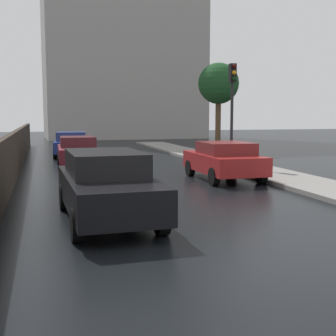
# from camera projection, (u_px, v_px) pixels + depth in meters

# --- Properties ---
(ground) EXTENTS (120.00, 120.00, 0.00)m
(ground) POSITION_uv_depth(u_px,v_px,m) (271.00, 270.00, 6.80)
(ground) COLOR black
(car_blue_mid_road) EXTENTS (2.11, 4.51, 1.39)m
(car_blue_mid_road) POSITION_uv_depth(u_px,v_px,m) (71.00, 144.00, 25.27)
(car_blue_mid_road) COLOR navy
(car_blue_mid_road) RESTS_ON ground
(car_red_far_ahead) EXTENTS (1.92, 3.83, 1.36)m
(car_red_far_ahead) POSITION_uv_depth(u_px,v_px,m) (224.00, 160.00, 16.20)
(car_red_far_ahead) COLOR maroon
(car_red_far_ahead) RESTS_ON ground
(car_black_behind_camera) EXTENTS (1.95, 4.60, 1.52)m
(car_black_behind_camera) POSITION_uv_depth(u_px,v_px,m) (106.00, 185.00, 9.93)
(car_black_behind_camera) COLOR black
(car_black_behind_camera) RESTS_ON ground
(car_maroon_far_lane) EXTENTS (1.84, 4.04, 1.36)m
(car_maroon_far_lane) POSITION_uv_depth(u_px,v_px,m) (78.00, 151.00, 20.09)
(car_maroon_far_lane) COLOR maroon
(car_maroon_far_lane) RESTS_ON ground
(traffic_light) EXTENTS (0.26, 0.39, 4.27)m
(traffic_light) POSITION_uv_depth(u_px,v_px,m) (232.00, 96.00, 18.67)
(traffic_light) COLOR black
(traffic_light) RESTS_ON sidewalk_strip
(street_tree_near) EXTENTS (2.45, 2.45, 5.43)m
(street_tree_near) POSITION_uv_depth(u_px,v_px,m) (219.00, 84.00, 27.12)
(street_tree_near) COLOR #4C3823
(street_tree_near) RESTS_ON ground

